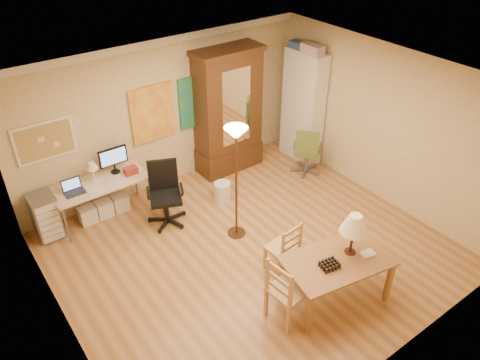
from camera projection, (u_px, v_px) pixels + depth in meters
floor at (251, 250)px, 7.23m from camera, size 5.50×5.50×0.00m
crown_molding at (159, 41)px, 7.43m from camera, size 5.50×0.08×0.12m
corkboard at (45, 141)px, 7.05m from camera, size 0.90×0.04×0.62m
art_panel_left at (152, 114)px, 7.97m from camera, size 0.80×0.04×1.00m
art_panel_right at (197, 101)px, 8.41m from camera, size 0.75×0.04×0.95m
dining_table at (343, 249)px, 6.03m from camera, size 1.51×1.06×1.30m
ladder_chair_back at (284, 249)px, 6.65m from camera, size 0.44×0.42×0.87m
ladder_chair_left at (286, 292)px, 5.90m from camera, size 0.48×0.50×0.98m
torchiere_lamp at (236, 151)px, 6.72m from camera, size 0.35×0.35×1.91m
computer_desk at (103, 195)px, 7.74m from camera, size 1.53×0.67×1.16m
office_chair_black at (167, 207)px, 7.69m from camera, size 0.66×0.66×1.08m
office_chair_green at (306, 161)px, 8.97m from camera, size 0.63×0.62×0.97m
drawer_cart at (46, 216)px, 7.33m from camera, size 0.38×0.45×0.76m
armoire at (228, 119)px, 8.73m from camera, size 1.29×0.61×2.38m
bookshelf at (303, 107)px, 9.02m from camera, size 0.33×0.88×2.20m
wastebin at (222, 192)px, 8.23m from camera, size 0.29×0.29×0.36m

